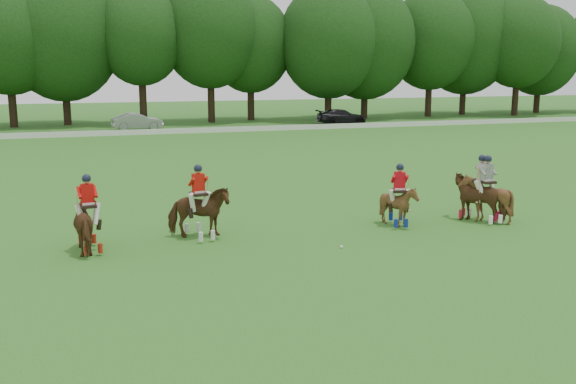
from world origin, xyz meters
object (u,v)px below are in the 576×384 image
object	(u,v)px
car_right	(342,117)
polo_stripe_b	(486,198)
polo_red_b	(199,212)
polo_stripe_a	(480,197)
polo_red_a	(89,224)
car_mid	(137,121)
polo_red_c	(399,204)
polo_ball	(342,247)

from	to	relation	value
car_right	polo_stripe_b	xyz separation A→B (m)	(-11.02, -38.84, 0.15)
polo_red_b	polo_stripe_a	xyz separation A→B (m)	(9.87, -0.71, -0.00)
polo_red_a	car_mid	bearing A→B (deg)	82.68
polo_red_b	polo_red_c	size ratio (longest dim) A/B	1.10
car_mid	car_right	xyz separation A→B (m)	(19.37, 0.00, -0.02)
car_right	polo_stripe_a	size ratio (longest dim) A/B	2.07
car_right	polo_red_a	distance (m)	45.40
polo_ball	car_mid	bearing A→B (deg)	93.17
car_right	polo_red_c	world-z (taller)	polo_red_c
car_mid	polo_ball	world-z (taller)	car_mid
polo_red_a	polo_ball	bearing A→B (deg)	-15.88
polo_red_c	polo_stripe_a	world-z (taller)	polo_stripe_a
polo_stripe_a	polo_ball	bearing A→B (deg)	-163.55
polo_red_a	polo_ball	xyz separation A→B (m)	(7.17, -2.04, -0.79)
car_mid	polo_stripe_a	size ratio (longest dim) A/B	1.86
car_mid	polo_red_a	world-z (taller)	polo_red_a
polo_stripe_b	polo_ball	world-z (taller)	polo_stripe_b
polo_red_b	polo_ball	bearing A→B (deg)	-33.07
car_right	polo_ball	xyz separation A→B (m)	(-17.13, -40.39, -0.66)
polo_red_a	polo_stripe_a	bearing A→B (deg)	-1.11
polo_red_b	polo_ball	xyz separation A→B (m)	(3.83, -2.49, -0.81)
car_right	polo_stripe_b	size ratio (longest dim) A/B	2.06
polo_red_c	polo_stripe_b	xyz separation A→B (m)	(3.17, -0.41, 0.09)
polo_stripe_a	polo_stripe_b	xyz separation A→B (m)	(0.07, -0.23, -0.00)
polo_red_c	polo_stripe_b	distance (m)	3.20
polo_red_b	polo_stripe_b	size ratio (longest dim) A/B	1.00
polo_stripe_b	polo_red_b	bearing A→B (deg)	174.56
polo_red_b	car_mid	bearing A→B (deg)	87.59
polo_ball	car_right	bearing A→B (deg)	67.02
polo_red_c	polo_stripe_a	size ratio (longest dim) A/B	0.92
polo_stripe_b	polo_red_a	bearing A→B (deg)	177.88
polo_red_b	polo_red_c	xyz separation A→B (m)	(6.76, -0.54, -0.09)
polo_red_b	polo_stripe_b	xyz separation A→B (m)	(9.94, -0.95, -0.00)
polo_ball	polo_red_b	bearing A→B (deg)	146.93
car_mid	polo_ball	distance (m)	40.46
car_mid	polo_red_a	bearing A→B (deg)	167.72
polo_red_b	polo_stripe_a	bearing A→B (deg)	-4.13
car_mid	car_right	size ratio (longest dim) A/B	0.90
polo_red_a	polo_stripe_a	world-z (taller)	polo_stripe_a
polo_stripe_b	polo_stripe_a	bearing A→B (deg)	106.55
car_right	polo_stripe_b	world-z (taller)	polo_stripe_b
car_mid	polo_red_c	size ratio (longest dim) A/B	2.03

